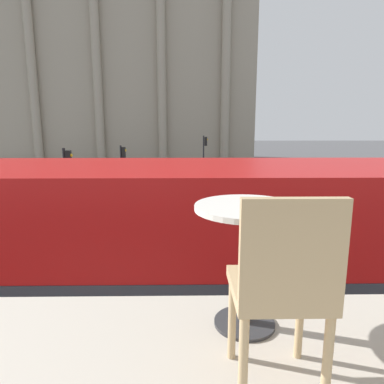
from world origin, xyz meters
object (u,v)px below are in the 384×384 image
at_px(cafe_chair_0, 282,285).
at_px(pedestrian_grey, 220,166).
at_px(traffic_light_near, 67,179).
at_px(traffic_light_far, 204,152).
at_px(plaza_building_left, 112,57).
at_px(pedestrian_black, 180,195).
at_px(cafe_dining_table, 247,239).
at_px(car_silver, 261,177).
at_px(traffic_light_mid, 123,165).
at_px(car_maroon, 185,187).
at_px(double_decker_bus, 160,274).

relative_size(cafe_chair_0, pedestrian_grey, 0.53).
height_order(cafe_chair_0, pedestrian_grey, cafe_chair_0).
relative_size(traffic_light_near, traffic_light_far, 0.98).
bearing_deg(pedestrian_grey, plaza_building_left, -109.80).
relative_size(traffic_light_near, pedestrian_black, 2.31).
bearing_deg(cafe_dining_table, cafe_chair_0, -84.19).
height_order(cafe_chair_0, traffic_light_far, cafe_chair_0).
height_order(cafe_chair_0, car_silver, cafe_chair_0).
relative_size(plaza_building_left, pedestrian_black, 20.58).
distance_m(cafe_dining_table, plaza_building_left, 44.46).
height_order(cafe_chair_0, traffic_light_mid, cafe_chair_0).
height_order(traffic_light_mid, car_maroon, traffic_light_mid).
bearing_deg(traffic_light_mid, cafe_chair_0, -77.52).
bearing_deg(car_silver, cafe_dining_table, -140.66).
bearing_deg(traffic_light_near, pedestrian_grey, 64.04).
distance_m(plaza_building_left, car_maroon, 26.98).
bearing_deg(traffic_light_near, double_decker_bus, -63.00).
bearing_deg(traffic_light_near, cafe_chair_0, -67.28).
distance_m(double_decker_bus, plaza_building_left, 41.46).
bearing_deg(plaza_building_left, traffic_light_mid, -77.52).
height_order(car_silver, pedestrian_grey, pedestrian_grey).
bearing_deg(plaza_building_left, pedestrian_grey, -48.50).
bearing_deg(car_silver, traffic_light_near, -170.41).
relative_size(cafe_chair_0, pedestrian_black, 0.56).
bearing_deg(double_decker_bus, cafe_dining_table, -74.24).
distance_m(double_decker_bus, traffic_light_far, 22.28).
distance_m(plaza_building_left, traffic_light_far, 22.48).
bearing_deg(traffic_light_far, cafe_chair_0, -92.22).
xyz_separation_m(traffic_light_mid, pedestrian_black, (3.56, -2.55, -1.35)).
height_order(double_decker_bus, traffic_light_far, double_decker_bus).
relative_size(traffic_light_mid, pedestrian_grey, 2.00).
xyz_separation_m(plaza_building_left, traffic_light_far, (10.54, -16.93, -10.37)).
xyz_separation_m(cafe_dining_table, pedestrian_grey, (2.68, 28.80, -3.07)).
bearing_deg(cafe_chair_0, car_silver, 76.89).
bearing_deg(cafe_dining_table, double_decker_bus, 102.91).
relative_size(cafe_chair_0, traffic_light_near, 0.24).
xyz_separation_m(double_decker_bus, pedestrian_grey, (3.46, 25.40, -1.30)).
xyz_separation_m(double_decker_bus, pedestrian_black, (0.05, 13.15, -1.37)).
bearing_deg(cafe_dining_table, traffic_light_mid, 102.66).
bearing_deg(plaza_building_left, cafe_dining_table, -77.44).
bearing_deg(double_decker_bus, traffic_light_mid, 105.46).
xyz_separation_m(double_decker_bus, cafe_dining_table, (0.78, -3.40, 1.78)).
distance_m(double_decker_bus, traffic_light_near, 10.04).
relative_size(cafe_dining_table, cafe_chair_0, 0.80).
distance_m(pedestrian_black, pedestrian_grey, 12.71).
distance_m(double_decker_bus, pedestrian_black, 13.22).
xyz_separation_m(double_decker_bus, car_maroon, (0.32, 16.81, -1.60)).
bearing_deg(car_maroon, pedestrian_grey, -41.66).
relative_size(traffic_light_mid, pedestrian_black, 2.13).
relative_size(cafe_dining_table, car_silver, 0.17).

